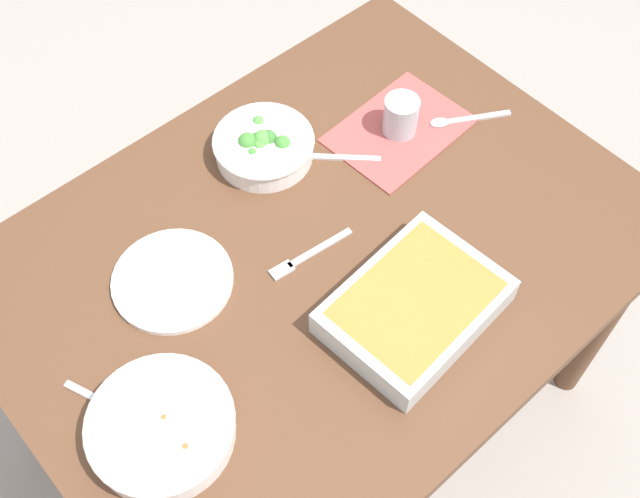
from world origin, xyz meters
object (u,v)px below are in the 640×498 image
object	(u,v)px
broccoli_bowl	(264,145)
spoon_spare	(459,120)
side_plate	(173,280)
stew_bowl	(162,427)
fork_on_table	(305,257)
baking_dish	(415,306)
spoon_by_broccoli	(325,156)
spoon_by_stew	(122,412)
drink_cup	(401,118)

from	to	relation	value
broccoli_bowl	spoon_spare	distance (m)	0.41
side_plate	stew_bowl	bearing A→B (deg)	51.69
fork_on_table	baking_dish	bearing A→B (deg)	105.89
fork_on_table	stew_bowl	bearing A→B (deg)	15.06
side_plate	spoon_spare	bearing A→B (deg)	173.59
baking_dish	spoon_by_broccoli	distance (m)	0.39
fork_on_table	spoon_by_stew	bearing A→B (deg)	4.06
stew_bowl	broccoli_bowl	world-z (taller)	broccoli_bowl
drink_cup	spoon_by_stew	size ratio (longest dim) A/B	0.50
side_plate	fork_on_table	size ratio (longest dim) A/B	1.24
side_plate	drink_cup	bearing A→B (deg)	178.83
spoon_by_broccoli	fork_on_table	distance (m)	0.24
broccoli_bowl	baking_dish	size ratio (longest dim) A/B	0.64
baking_dish	fork_on_table	size ratio (longest dim) A/B	1.78
spoon_spare	drink_cup	bearing A→B (deg)	-30.15
side_plate	spoon_spare	xyz separation A→B (m)	(-0.68, 0.08, -0.00)
broccoli_bowl	baking_dish	bearing A→B (deg)	85.30
broccoli_bowl	spoon_by_broccoli	world-z (taller)	broccoli_bowl
broccoli_bowl	spoon_spare	xyz separation A→B (m)	(-0.36, 0.20, -0.03)
spoon_by_broccoli	spoon_spare	size ratio (longest dim) A/B	0.86
stew_bowl	fork_on_table	distance (m)	0.41
side_plate	spoon_spare	size ratio (longest dim) A/B	1.37
broccoli_bowl	baking_dish	world-z (taller)	broccoli_bowl
drink_cup	spoon_by_stew	bearing A→B (deg)	10.11
stew_bowl	spoon_by_broccoli	distance (m)	0.64
stew_bowl	spoon_by_stew	bearing A→B (deg)	-68.04
broccoli_bowl	fork_on_table	world-z (taller)	broccoli_bowl
spoon_by_broccoli	spoon_by_stew	bearing A→B (deg)	16.93
baking_dish	drink_cup	distance (m)	0.44
broccoli_bowl	spoon_spare	bearing A→B (deg)	151.36
stew_bowl	spoon_by_stew	xyz separation A→B (m)	(0.03, -0.08, -0.03)
broccoli_bowl	drink_cup	bearing A→B (deg)	152.04
broccoli_bowl	spoon_by_broccoli	bearing A→B (deg)	135.33
broccoli_bowl	drink_cup	xyz separation A→B (m)	(-0.25, 0.13, 0.01)
broccoli_bowl	side_plate	world-z (taller)	broccoli_bowl
side_plate	baking_dish	bearing A→B (deg)	129.33
stew_bowl	spoon_spare	world-z (taller)	stew_bowl
spoon_by_broccoli	drink_cup	bearing A→B (deg)	163.90
broccoli_bowl	spoon_by_stew	bearing A→B (deg)	27.45
spoon_spare	fork_on_table	xyz separation A→B (m)	(0.46, 0.04, -0.00)
spoon_spare	stew_bowl	bearing A→B (deg)	9.90
stew_bowl	spoon_by_stew	world-z (taller)	stew_bowl
spoon_by_broccoli	fork_on_table	xyz separation A→B (m)	(0.19, 0.16, -0.00)
spoon_spare	spoon_by_stew	bearing A→B (deg)	4.75
stew_bowl	spoon_spare	bearing A→B (deg)	-170.10
drink_cup	spoon_by_broccoli	size ratio (longest dim) A/B	0.62
broccoli_bowl	fork_on_table	xyz separation A→B (m)	(0.10, 0.24, -0.03)
stew_bowl	spoon_by_stew	size ratio (longest dim) A/B	1.40
spoon_by_broccoli	spoon_spare	world-z (taller)	same
side_plate	spoon_by_broccoli	distance (m)	0.40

